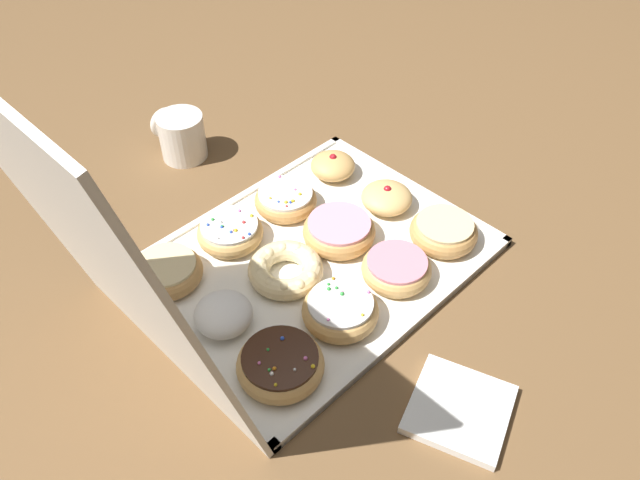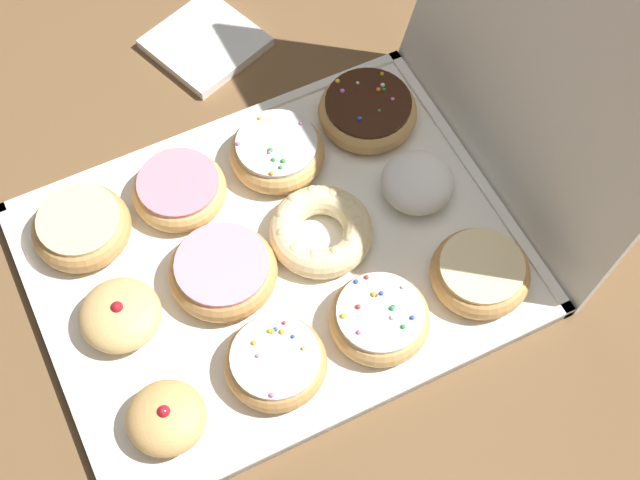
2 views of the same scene
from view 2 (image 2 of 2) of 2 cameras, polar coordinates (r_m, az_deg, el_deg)
name	(u,v)px [view 2 (image 2 of 2)]	position (r m, az deg, el deg)	size (l,w,h in m)	color
ground_plane	(276,262)	(1.07, -2.66, -1.35)	(3.00, 3.00, 0.00)	brown
donut_box	(276,260)	(1.06, -2.67, -1.22)	(0.41, 0.53, 0.01)	white
box_lid_open	(571,6)	(0.97, 14.95, 13.54)	(0.41, 0.53, 0.01)	white
glazed_ring_donut_0	(81,227)	(1.09, -14.25, 0.76)	(0.11, 0.11, 0.04)	tan
jelly_filled_donut_1	(119,313)	(1.03, -12.04, -4.35)	(0.09, 0.09, 0.05)	#E5B770
jelly_filled_donut_2	(166,418)	(0.97, -9.28, -10.58)	(0.08, 0.08, 0.05)	tan
pink_frosted_donut_3	(179,190)	(1.09, -8.51, 3.04)	(0.11, 0.11, 0.04)	tan
pink_frosted_donut_4	(223,271)	(1.03, -5.90, -1.89)	(0.12, 0.12, 0.04)	tan
sprinkle_donut_5	(276,362)	(0.98, -2.71, -7.40)	(0.11, 0.11, 0.04)	tan
sprinkle_donut_6	(277,152)	(1.11, -2.62, 5.36)	(0.11, 0.11, 0.04)	tan
cruller_donut_7	(319,228)	(1.05, -0.05, 0.72)	(0.12, 0.12, 0.04)	beige
sprinkle_donut_8	(380,318)	(1.00, 3.63, -4.75)	(0.11, 0.11, 0.04)	tan
sprinkle_donut_9	(368,111)	(1.15, 2.91, 7.83)	(0.12, 0.12, 0.04)	tan
powdered_filled_donut_10	(417,183)	(1.09, 5.91, 3.48)	(0.08, 0.08, 0.05)	white
glazed_ring_donut_11	(480,273)	(1.04, 9.68, -1.96)	(0.11, 0.11, 0.04)	tan
napkin_stack	(205,43)	(1.25, -6.95, 11.75)	(0.13, 0.13, 0.01)	white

